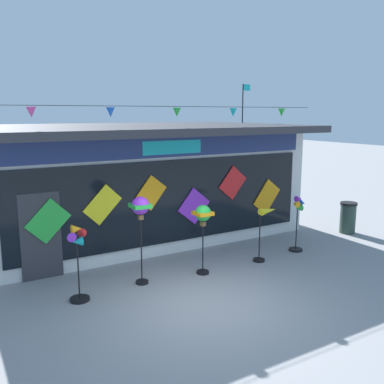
# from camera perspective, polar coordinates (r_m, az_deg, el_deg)

# --- Properties ---
(ground_plane) EXTENTS (80.00, 80.00, 0.00)m
(ground_plane) POSITION_cam_1_polar(r_m,az_deg,el_deg) (8.75, 1.47, -14.75)
(ground_plane) COLOR gray
(kite_shop_building) EXTENTS (9.74, 6.55, 4.76)m
(kite_shop_building) POSITION_cam_1_polar(r_m,az_deg,el_deg) (13.64, -8.20, 1.88)
(kite_shop_building) COLOR silver
(kite_shop_building) RESTS_ON ground_plane
(wind_spinner_far_left) EXTENTS (0.44, 0.40, 1.60)m
(wind_spinner_far_left) POSITION_cam_1_polar(r_m,az_deg,el_deg) (8.78, -15.08, -7.85)
(wind_spinner_far_left) COLOR black
(wind_spinner_far_left) RESTS_ON ground_plane
(wind_spinner_left) EXTENTS (0.40, 0.40, 1.97)m
(wind_spinner_left) POSITION_cam_1_polar(r_m,az_deg,el_deg) (9.25, -6.93, -2.57)
(wind_spinner_left) COLOR black
(wind_spinner_left) RESTS_ON ground_plane
(wind_spinner_center_left) EXTENTS (0.39, 0.39, 1.65)m
(wind_spinner_center_left) POSITION_cam_1_polar(r_m,az_deg,el_deg) (9.83, 1.48, -3.52)
(wind_spinner_center_left) COLOR black
(wind_spinner_center_left) RESTS_ON ground_plane
(wind_spinner_center_right) EXTENTS (0.70, 0.30, 1.39)m
(wind_spinner_center_right) POSITION_cam_1_polar(r_m,az_deg,el_deg) (11.00, 9.88, -4.04)
(wind_spinner_center_right) COLOR black
(wind_spinner_center_right) RESTS_ON ground_plane
(wind_spinner_right) EXTENTS (0.43, 0.37, 1.55)m
(wind_spinner_right) POSITION_cam_1_polar(r_m,az_deg,el_deg) (11.88, 14.02, -3.06)
(wind_spinner_right) COLOR black
(wind_spinner_right) RESTS_ON ground_plane
(trash_bin) EXTENTS (0.52, 0.52, 0.98)m
(trash_bin) POSITION_cam_1_polar(r_m,az_deg,el_deg) (14.29, 20.18, -3.22)
(trash_bin) COLOR #2D4238
(trash_bin) RESTS_ON ground_plane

